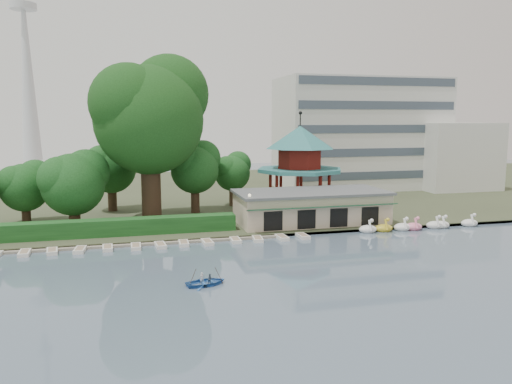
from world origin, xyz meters
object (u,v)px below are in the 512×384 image
object	(u,v)px
pavilion	(300,159)
boathouse	(311,206)
big_tree	(150,111)
rowboat_with_passengers	(206,279)
dock	(128,244)

from	to	relation	value
pavilion	boathouse	bearing A→B (deg)	-101.28
boathouse	big_tree	xyz separation A→B (m)	(-18.82, 6.24, 11.59)
big_tree	rowboat_with_passengers	bearing A→B (deg)	-83.65
big_tree	rowboat_with_passengers	xyz separation A→B (m)	(2.84, -25.53, -13.50)
boathouse	pavilion	distance (m)	11.43
pavilion	big_tree	xyz separation A→B (m)	(-20.82, -3.78, 6.48)
rowboat_with_passengers	dock	bearing A→B (deg)	112.53
pavilion	rowboat_with_passengers	distance (m)	35.10
big_tree	rowboat_with_passengers	size ratio (longest dim) A/B	4.13
boathouse	big_tree	world-z (taller)	big_tree
dock	pavilion	world-z (taller)	pavilion
pavilion	rowboat_with_passengers	bearing A→B (deg)	-121.52
pavilion	rowboat_with_passengers	world-z (taller)	pavilion
boathouse	rowboat_with_passengers	size ratio (longest dim) A/B	3.69
dock	big_tree	size ratio (longest dim) A/B	1.64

